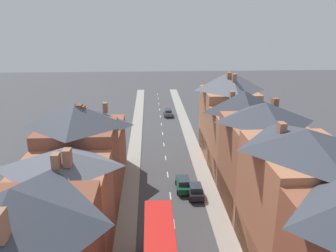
{
  "coord_description": "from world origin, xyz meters",
  "views": [
    {
      "loc": [
        -2.39,
        -12.45,
        21.07
      ],
      "look_at": [
        0.85,
        44.02,
        2.79
      ],
      "focal_mm": 35.0,
      "sensor_mm": 36.0,
      "label": 1
    }
  ],
  "objects": [
    {
      "name": "car_near_silver",
      "position": [
        3.1,
        23.68,
        0.83
      ],
      "size": [
        1.9,
        3.81,
        1.66
      ],
      "color": "black",
      "rests_on": "ground"
    },
    {
      "name": "terrace_row_right",
      "position": [
        10.19,
        16.18,
        6.32
      ],
      "size": [
        8.0,
        53.37,
        13.58
      ],
      "color": "#B2704C",
      "rests_on": "ground"
    },
    {
      "name": "centre_line_dashes",
      "position": [
        0.0,
        36.0,
        0.01
      ],
      "size": [
        0.14,
        97.8,
        0.01
      ],
      "color": "silver",
      "rests_on": "ground"
    },
    {
      "name": "car_near_blue",
      "position": [
        1.8,
        25.58,
        0.84
      ],
      "size": [
        1.9,
        4.32,
        1.67
      ],
      "color": "#144728",
      "rests_on": "ground"
    },
    {
      "name": "pavement_right",
      "position": [
        5.1,
        38.0,
        0.07
      ],
      "size": [
        2.2,
        104.0,
        0.14
      ],
      "primitive_type": "cube",
      "color": "gray",
      "rests_on": "ground"
    },
    {
      "name": "car_parked_left_a",
      "position": [
        1.8,
        60.3,
        0.82
      ],
      "size": [
        1.9,
        4.43,
        1.61
      ],
      "color": "#4C515B",
      "rests_on": "ground"
    },
    {
      "name": "terrace_row_left",
      "position": [
        -10.18,
        11.28,
        5.51
      ],
      "size": [
        8.0,
        48.22,
        12.87
      ],
      "color": "brown",
      "rests_on": "ground"
    },
    {
      "name": "pavement_left",
      "position": [
        -5.1,
        38.0,
        0.07
      ],
      "size": [
        2.2,
        104.0,
        0.14
      ],
      "primitive_type": "cube",
      "color": "gray",
      "rests_on": "ground"
    }
  ]
}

